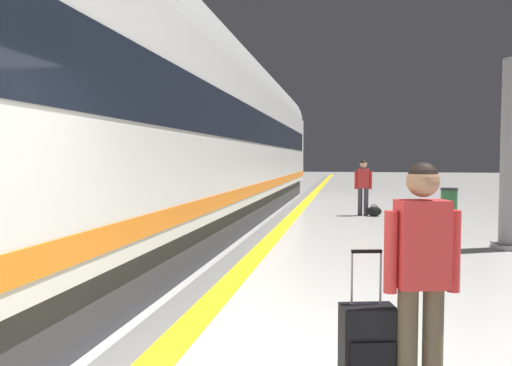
# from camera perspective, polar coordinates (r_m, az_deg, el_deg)

# --- Properties ---
(safety_line_strip) EXTENTS (0.36, 80.00, 0.01)m
(safety_line_strip) POSITION_cam_1_polar(r_m,az_deg,el_deg) (12.60, 3.66, -4.89)
(safety_line_strip) COLOR yellow
(safety_line_strip) RESTS_ON ground
(tactile_edge_band) EXTENTS (0.52, 80.00, 0.01)m
(tactile_edge_band) POSITION_cam_1_polar(r_m,az_deg,el_deg) (12.64, 2.40, -4.86)
(tactile_edge_band) COLOR slate
(tactile_edge_band) RESTS_ON ground
(high_speed_train) EXTENTS (2.94, 27.17, 4.97)m
(high_speed_train) POSITION_cam_1_polar(r_m,az_deg,el_deg) (11.39, -7.48, 6.85)
(high_speed_train) COLOR #38383D
(high_speed_train) RESTS_ON ground
(traveller_foreground) EXTENTS (0.52, 0.28, 1.70)m
(traveller_foreground) POSITION_cam_1_polar(r_m,az_deg,el_deg) (3.45, 19.43, -9.52)
(traveller_foreground) COLOR brown
(traveller_foreground) RESTS_ON ground
(rolling_suitcase_foreground) EXTENTS (0.42, 0.31, 1.07)m
(rolling_suitcase_foreground) POSITION_cam_1_polar(r_m,az_deg,el_deg) (3.62, 13.40, -19.02)
(rolling_suitcase_foreground) COLOR black
(rolling_suitcase_foreground) RESTS_ON ground
(passenger_near) EXTENTS (0.52, 0.22, 1.68)m
(passenger_near) POSITION_cam_1_polar(r_m,az_deg,el_deg) (14.58, 12.88, -0.05)
(passenger_near) COLOR #383842
(passenger_near) RESTS_ON ground
(duffel_bag_near) EXTENTS (0.44, 0.26, 0.36)m
(duffel_bag_near) POSITION_cam_1_polar(r_m,az_deg,el_deg) (14.52, 14.13, -3.34)
(duffel_bag_near) COLOR black
(duffel_bag_near) RESTS_ON ground
(waste_bin) EXTENTS (0.46, 0.46, 0.91)m
(waste_bin) POSITION_cam_1_polar(r_m,az_deg,el_deg) (14.18, 22.36, -2.38)
(waste_bin) COLOR #2D6638
(waste_bin) RESTS_ON ground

